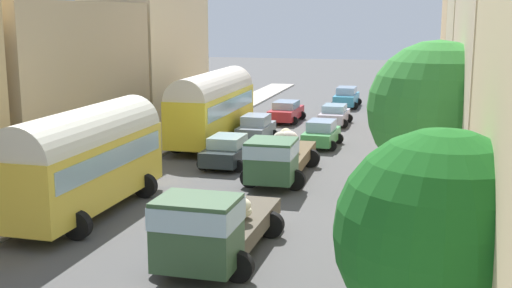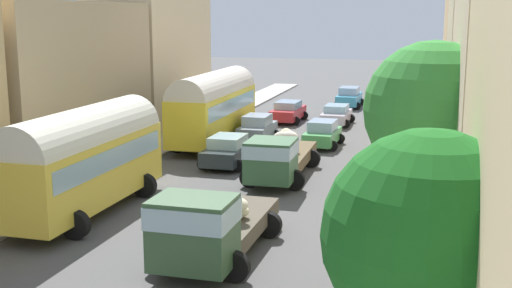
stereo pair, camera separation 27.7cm
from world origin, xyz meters
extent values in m
plane|color=#504F4F|center=(0.00, 27.00, 0.00)|extent=(154.00, 154.00, 0.00)
cube|color=#B4ACA0|center=(-7.25, 27.00, 0.07)|extent=(2.50, 70.00, 0.14)
cube|color=#B0A69E|center=(7.25, 27.00, 0.07)|extent=(2.50, 70.00, 0.14)
cube|color=tan|center=(-11.03, 23.11, 4.09)|extent=(5.06, 13.02, 8.17)
cube|color=beige|center=(-10.96, 35.42, 5.89)|extent=(4.92, 10.80, 11.77)
cube|color=#C7B991|center=(11.20, 24.73, 6.68)|extent=(5.41, 10.18, 13.37)
cube|color=tan|center=(10.63, 37.17, 5.34)|extent=(4.25, 14.27, 10.68)
cube|color=yellow|center=(-4.77, 14.96, 1.72)|extent=(2.56, 8.77, 2.43)
cylinder|color=silver|center=(-4.77, 14.96, 2.93)|extent=(2.51, 8.59, 2.37)
cube|color=#99B7C6|center=(-4.77, 14.96, 2.25)|extent=(2.60, 8.07, 0.78)
cylinder|color=black|center=(-5.87, 17.68, 0.50)|extent=(1.00, 0.35, 1.00)
cylinder|color=black|center=(-3.58, 17.64, 0.50)|extent=(1.00, 0.35, 1.00)
cylinder|color=black|center=(-5.96, 12.27, 0.50)|extent=(1.00, 0.35, 1.00)
cylinder|color=black|center=(-3.67, 12.23, 0.50)|extent=(1.00, 0.35, 1.00)
cube|color=yellow|center=(-4.47, 29.42, 1.78)|extent=(2.45, 9.71, 2.57)
cylinder|color=silver|center=(-4.47, 29.42, 3.07)|extent=(2.40, 9.52, 2.36)
cube|color=#99B7C6|center=(-4.47, 29.42, 2.35)|extent=(2.49, 8.93, 0.82)
cylinder|color=black|center=(-5.62, 32.42, 0.50)|extent=(1.00, 0.35, 1.00)
cylinder|color=black|center=(-3.34, 32.43, 0.50)|extent=(1.00, 0.35, 1.00)
cylinder|color=black|center=(-5.60, 26.40, 0.50)|extent=(1.00, 0.35, 1.00)
cylinder|color=black|center=(-3.31, 26.41, 0.50)|extent=(1.00, 0.35, 1.00)
cube|color=#325032|center=(1.49, 9.91, 1.46)|extent=(2.30, 1.83, 2.03)
cube|color=#99B7C6|center=(1.49, 9.91, 2.03)|extent=(2.35, 1.91, 0.65)
cube|color=#50493B|center=(1.52, 13.20, 0.73)|extent=(2.33, 4.78, 0.55)
ellipsoid|color=beige|center=(1.01, 13.22, 1.28)|extent=(1.15, 1.21, 0.56)
ellipsoid|color=beige|center=(1.85, 12.88, 1.23)|extent=(1.04, 0.90, 0.46)
ellipsoid|color=silver|center=(1.12, 12.53, 1.26)|extent=(1.15, 1.22, 0.52)
ellipsoid|color=silver|center=(1.01, 12.95, 1.57)|extent=(1.17, 1.08, 0.48)
ellipsoid|color=silver|center=(0.96, 12.14, 1.64)|extent=(1.12, 0.94, 0.53)
ellipsoid|color=beige|center=(1.93, 12.57, 1.57)|extent=(1.11, 0.98, 0.48)
cylinder|color=black|center=(2.63, 10.14, 0.45)|extent=(0.90, 0.32, 0.90)
cylinder|color=black|center=(0.35, 10.16, 0.45)|extent=(0.90, 0.32, 0.90)
cylinder|color=black|center=(2.67, 14.09, 0.45)|extent=(0.90, 0.32, 0.90)
cylinder|color=black|center=(0.38, 14.11, 0.45)|extent=(0.90, 0.32, 0.90)
cube|color=#335A37|center=(1.28, 20.08, 1.34)|extent=(2.05, 2.19, 1.79)
cube|color=#99B7C6|center=(1.28, 20.08, 1.84)|extent=(2.10, 2.28, 0.57)
cube|color=brown|center=(1.21, 23.85, 0.73)|extent=(2.11, 5.41, 0.55)
ellipsoid|color=beige|center=(1.32, 23.50, 1.28)|extent=(0.92, 0.93, 0.55)
ellipsoid|color=silver|center=(0.80, 24.98, 1.23)|extent=(1.17, 1.06, 0.47)
ellipsoid|color=silver|center=(0.91, 25.64, 1.25)|extent=(1.21, 1.17, 0.51)
ellipsoid|color=beige|center=(0.94, 23.59, 1.69)|extent=(0.98, 0.90, 0.57)
ellipsoid|color=beige|center=(1.30, 23.73, 1.71)|extent=(1.20, 1.11, 0.59)
ellipsoid|color=beige|center=(0.95, 24.58, 1.69)|extent=(0.65, 0.82, 0.57)
cylinder|color=black|center=(2.28, 20.34, 0.45)|extent=(0.90, 0.31, 0.90)
cylinder|color=black|center=(0.27, 20.30, 0.45)|extent=(0.90, 0.31, 0.90)
cylinder|color=black|center=(2.20, 24.86, 0.45)|extent=(0.90, 0.31, 0.90)
cylinder|color=black|center=(0.19, 24.82, 0.45)|extent=(0.90, 0.31, 0.90)
cube|color=#469B50|center=(1.89, 30.11, 0.62)|extent=(1.78, 3.75, 0.69)
cube|color=#94ADCA|center=(1.89, 30.11, 1.25)|extent=(1.51, 1.97, 0.58)
cylinder|color=black|center=(2.66, 28.94, 0.30)|extent=(0.60, 0.21, 0.60)
cylinder|color=black|center=(1.03, 29.01, 0.30)|extent=(0.60, 0.21, 0.60)
cylinder|color=black|center=(2.76, 31.22, 0.30)|extent=(0.60, 0.21, 0.60)
cylinder|color=black|center=(1.13, 31.29, 0.30)|extent=(0.60, 0.21, 0.60)
cube|color=silver|center=(1.59, 37.88, 0.60)|extent=(1.74, 3.91, 0.65)
cube|color=#91B8CD|center=(1.59, 37.88, 1.16)|extent=(1.51, 2.05, 0.47)
cylinder|color=black|center=(2.40, 36.66, 0.30)|extent=(0.60, 0.21, 0.60)
cylinder|color=black|center=(0.73, 36.69, 0.30)|extent=(0.60, 0.21, 0.60)
cylinder|color=black|center=(2.45, 39.06, 0.30)|extent=(0.60, 0.21, 0.60)
cylinder|color=black|center=(0.78, 39.09, 0.30)|extent=(0.60, 0.21, 0.60)
cube|color=#3A98C0|center=(1.35, 46.83, 0.67)|extent=(1.72, 4.19, 0.80)
cube|color=#94B1CF|center=(1.35, 46.83, 1.37)|extent=(1.49, 2.18, 0.59)
cylinder|color=black|center=(2.17, 45.52, 0.30)|extent=(0.60, 0.21, 0.60)
cylinder|color=black|center=(0.50, 45.55, 0.30)|extent=(0.60, 0.21, 0.60)
cylinder|color=black|center=(2.20, 48.10, 0.30)|extent=(0.60, 0.21, 0.60)
cylinder|color=black|center=(0.54, 48.13, 0.30)|extent=(0.60, 0.21, 0.60)
cube|color=#242D30|center=(-1.93, 24.08, 0.63)|extent=(1.81, 3.95, 0.73)
cube|color=#A2C3C4|center=(-1.93, 24.08, 1.27)|extent=(1.59, 2.06, 0.55)
cylinder|color=black|center=(-2.82, 25.31, 0.30)|extent=(0.60, 0.21, 0.60)
cylinder|color=black|center=(-1.03, 25.30, 0.30)|extent=(0.60, 0.21, 0.60)
cylinder|color=black|center=(-2.84, 22.87, 0.30)|extent=(0.60, 0.21, 0.60)
cylinder|color=black|center=(-1.05, 22.86, 0.30)|extent=(0.60, 0.21, 0.60)
cube|color=slate|center=(-2.06, 30.35, 0.67)|extent=(1.63, 3.70, 0.81)
cube|color=#A3B1C3|center=(-2.06, 30.35, 1.37)|extent=(1.43, 1.93, 0.59)
cylinder|color=black|center=(-2.87, 31.49, 0.30)|extent=(0.60, 0.21, 0.60)
cylinder|color=black|center=(-1.25, 31.49, 0.30)|extent=(0.60, 0.21, 0.60)
cylinder|color=black|center=(-2.88, 29.20, 0.30)|extent=(0.60, 0.21, 0.60)
cylinder|color=black|center=(-1.25, 29.20, 0.30)|extent=(0.60, 0.21, 0.60)
cube|color=#B6282F|center=(-1.91, 38.26, 0.63)|extent=(1.88, 4.18, 0.71)
cube|color=#96AFCF|center=(-1.91, 38.26, 1.23)|extent=(1.60, 2.19, 0.50)
cylinder|color=black|center=(-2.73, 39.56, 0.30)|extent=(0.60, 0.21, 0.60)
cylinder|color=black|center=(-0.99, 39.50, 0.30)|extent=(0.60, 0.21, 0.60)
cylinder|color=black|center=(-2.82, 37.01, 0.30)|extent=(0.60, 0.21, 0.60)
cylinder|color=black|center=(-1.08, 36.95, 0.30)|extent=(0.60, 0.21, 0.60)
cylinder|color=#6F615E|center=(7.57, 20.99, 0.07)|extent=(0.17, 0.17, 0.14)
cylinder|color=#6F615E|center=(7.57, 20.99, 0.57)|extent=(0.28, 0.28, 0.87)
cylinder|color=#457A50|center=(7.57, 20.99, 1.28)|extent=(0.43, 0.43, 0.53)
sphere|color=tan|center=(7.57, 20.99, 1.66)|extent=(0.23, 0.23, 0.23)
sphere|color=#195F1D|center=(7.90, 2.70, 4.37)|extent=(3.20, 3.20, 3.20)
cylinder|color=brown|center=(7.90, 11.49, 1.79)|extent=(0.31, 0.31, 3.59)
sphere|color=#328332|center=(7.90, 11.49, 5.01)|extent=(3.79, 3.79, 3.79)
camera|label=1|loc=(7.57, -6.94, 7.59)|focal=46.10mm
camera|label=2|loc=(7.83, -6.87, 7.59)|focal=46.10mm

